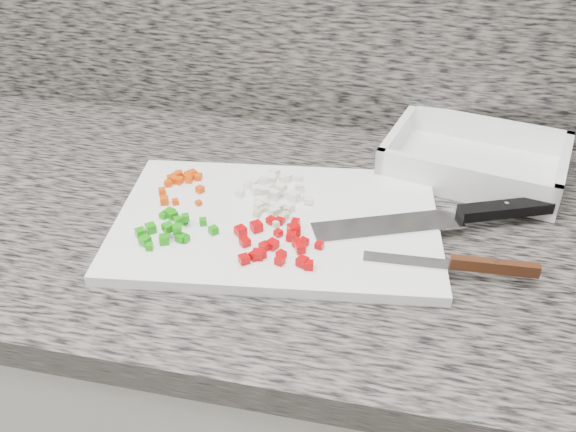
# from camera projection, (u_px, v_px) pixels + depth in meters

# --- Properties ---
(cabinet) EXTENTS (3.92, 0.62, 0.86)m
(cabinet) POSITION_uv_depth(u_px,v_px,m) (226.00, 413.00, 1.21)
(cabinet) COLOR beige
(cabinet) RESTS_ON ground
(countertop) EXTENTS (3.96, 0.64, 0.04)m
(countertop) POSITION_uv_depth(u_px,v_px,m) (209.00, 215.00, 0.96)
(countertop) COLOR #635F57
(countertop) RESTS_ON cabinet
(cutting_board) EXTENTS (0.48, 0.35, 0.01)m
(cutting_board) POSITION_uv_depth(u_px,v_px,m) (277.00, 223.00, 0.89)
(cutting_board) COLOR white
(cutting_board) RESTS_ON countertop
(carrot_pile) EXTENTS (0.08, 0.10, 0.01)m
(carrot_pile) POSITION_uv_depth(u_px,v_px,m) (181.00, 182.00, 0.96)
(carrot_pile) COLOR #DF4104
(carrot_pile) RESTS_ON cutting_board
(onion_pile) EXTENTS (0.11, 0.12, 0.02)m
(onion_pile) POSITION_uv_depth(u_px,v_px,m) (274.00, 191.00, 0.93)
(onion_pile) COLOR white
(onion_pile) RESTS_ON cutting_board
(green_pepper_pile) EXTENTS (0.11, 0.09, 0.02)m
(green_pepper_pile) POSITION_uv_depth(u_px,v_px,m) (170.00, 228.00, 0.85)
(green_pepper_pile) COLOR #1A900D
(green_pepper_pile) RESTS_ON cutting_board
(red_pepper_pile) EXTENTS (0.12, 0.11, 0.01)m
(red_pepper_pile) POSITION_uv_depth(u_px,v_px,m) (278.00, 242.00, 0.83)
(red_pepper_pile) COLOR #C00206
(red_pepper_pile) RESTS_ON cutting_board
(garlic_pile) EXTENTS (0.05, 0.05, 0.01)m
(garlic_pile) POSITION_uv_depth(u_px,v_px,m) (277.00, 214.00, 0.89)
(garlic_pile) COLOR beige
(garlic_pile) RESTS_ON cutting_board
(chef_knife) EXTENTS (0.33, 0.17, 0.02)m
(chef_knife) POSITION_uv_depth(u_px,v_px,m) (466.00, 215.00, 0.88)
(chef_knife) COLOR silver
(chef_knife) RESTS_ON cutting_board
(paring_knife) EXTENTS (0.21, 0.03, 0.02)m
(paring_knife) POSITION_uv_depth(u_px,v_px,m) (472.00, 265.00, 0.79)
(paring_knife) COLOR silver
(paring_knife) RESTS_ON cutting_board
(tray) EXTENTS (0.30, 0.25, 0.06)m
(tray) POSITION_uv_depth(u_px,v_px,m) (475.00, 162.00, 1.01)
(tray) COLOR white
(tray) RESTS_ON countertop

